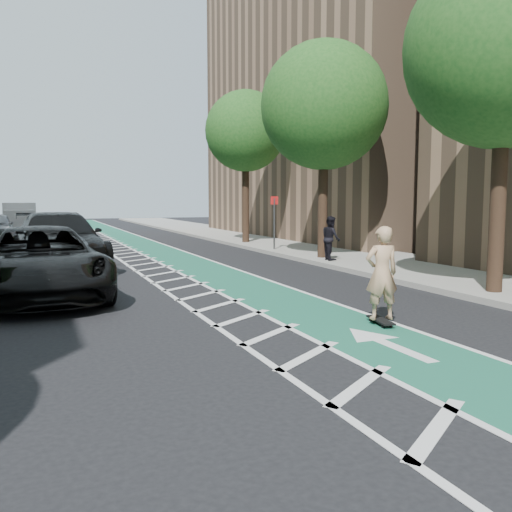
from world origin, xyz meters
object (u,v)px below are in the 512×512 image
skateboarder (382,273)px  barrel_a (37,268)px  suv_far (58,241)px  suv_near (40,262)px

skateboarder → barrel_a: skateboarder is taller
suv_far → suv_near: bearing=-100.7°
suv_near → suv_far: bearing=81.2°
suv_near → barrel_a: 2.53m
skateboarder → barrel_a: size_ratio=1.89×
skateboarder → suv_near: skateboarder is taller
skateboarder → suv_near: size_ratio=0.28×
skateboarder → barrel_a: (-5.90, 8.00, -0.55)m
skateboarder → suv_near: bearing=-32.6°
suv_near → barrel_a: bearing=89.2°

